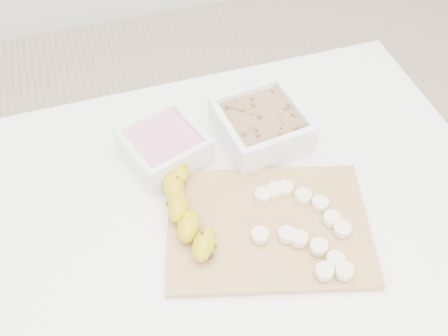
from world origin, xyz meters
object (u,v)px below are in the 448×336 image
object	(u,v)px
bowl_granola	(261,126)
banana	(187,208)
cutting_board	(268,226)
bowl_yogurt	(165,146)
table	(228,228)

from	to	relation	value
bowl_granola	banana	size ratio (longest dim) A/B	0.81
cutting_board	banana	xyz separation A→B (m)	(-0.13, 0.06, 0.03)
bowl_yogurt	banana	size ratio (longest dim) A/B	0.80
bowl_yogurt	cutting_board	xyz separation A→B (m)	(0.13, -0.22, -0.03)
bowl_granola	cutting_board	xyz separation A→B (m)	(-0.06, -0.21, -0.03)
cutting_board	banana	world-z (taller)	banana
banana	cutting_board	bearing A→B (deg)	-14.64
banana	bowl_granola	bearing A→B (deg)	48.06
table	bowl_granola	size ratio (longest dim) A/B	5.53
bowl_granola	banana	bearing A→B (deg)	-142.92
table	bowl_yogurt	xyz separation A→B (m)	(-0.09, 0.14, 0.13)
table	cutting_board	bearing A→B (deg)	-59.03
bowl_granola	banana	xyz separation A→B (m)	(-0.19, -0.14, -0.00)
cutting_board	banana	distance (m)	0.15
bowl_granola	cutting_board	size ratio (longest dim) A/B	0.51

